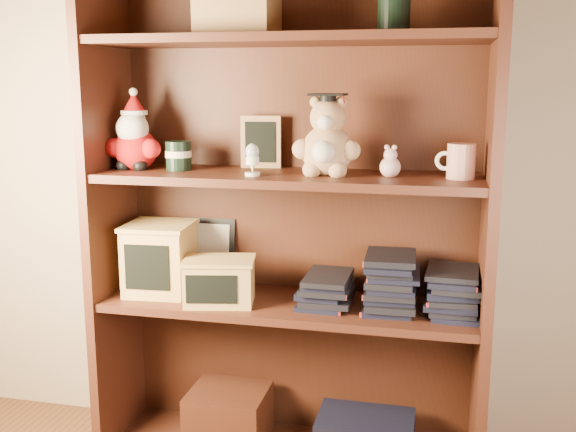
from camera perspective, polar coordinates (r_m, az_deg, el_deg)
name	(u,v)px	position (r m, az deg, el deg)	size (l,w,h in m)	color
bookcase	(291,226)	(2.09, 0.24, -0.84)	(1.20, 0.35, 1.60)	#452013
shelf_lower	(288,305)	(2.11, 0.00, -7.55)	(1.14, 0.33, 0.02)	#452013
shelf_upper	(288,178)	(2.02, 0.00, 3.28)	(1.14, 0.33, 0.02)	#452013
santa_plush	(134,139)	(2.16, -12.88, 6.38)	(0.18, 0.13, 0.26)	#A50F0F
teachers_tin	(179,155)	(2.11, -9.25, 5.09)	(0.08, 0.08, 0.09)	black
chalkboard_plaque	(261,143)	(2.14, -2.30, 6.22)	(0.13, 0.07, 0.16)	#9E7547
egg_cup	(252,158)	(1.96, -3.04, 4.89)	(0.04, 0.04, 0.09)	white
grad_teddy_bear	(327,143)	(1.97, 3.32, 6.16)	(0.20, 0.17, 0.24)	tan
pink_figurine	(390,164)	(1.96, 8.65, 4.36)	(0.06, 0.06, 0.10)	beige
teacher_mug	(460,161)	(1.96, 14.38, 4.52)	(0.11, 0.08, 0.10)	silver
certificate_frame	(210,251)	(2.29, -6.66, -2.93)	(0.18, 0.05, 0.22)	black
treats_box	(160,258)	(2.20, -10.79, -3.48)	(0.22, 0.22, 0.23)	tan
pencils_box	(219,281)	(2.08, -5.83, -5.47)	(0.24, 0.19, 0.14)	tan
book_stack_left	(325,289)	(2.07, 3.17, -6.19)	(0.14, 0.20, 0.10)	black
book_stack_mid	(390,283)	(2.04, 8.65, -5.64)	(0.14, 0.20, 0.16)	black
book_stack_right	(455,293)	(2.04, 13.92, -6.32)	(0.14, 0.20, 0.13)	black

